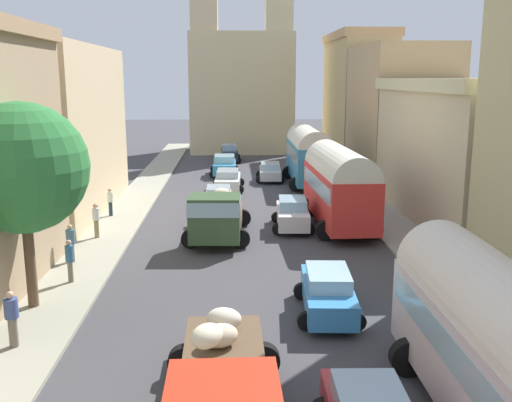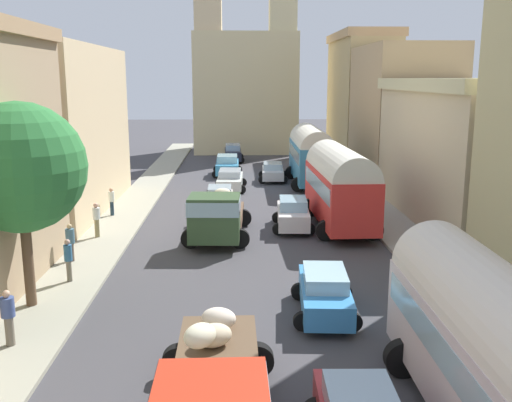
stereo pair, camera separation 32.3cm
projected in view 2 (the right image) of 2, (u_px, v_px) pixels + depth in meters
The scene contains 26 objects.
ground_plane at pixel (253, 212), 33.65m from camera, with size 154.00×154.00×0.00m, color #414044.
sidewalk_left at pixel (128, 212), 33.41m from camera, with size 2.50×70.00×0.14m, color #9D9A87.
sidewalk_right at pixel (376, 210), 33.86m from camera, with size 2.50×70.00×0.14m, color #9C988E.
building_left_2 at pixel (68, 130), 33.16m from camera, with size 4.23×14.25×9.46m.
building_right_2 at pixel (465, 151), 30.91m from camera, with size 6.29×14.54×7.67m.
building_right_3 at pixel (402, 114), 43.18m from camera, with size 5.96×10.59×10.05m.
building_right_4 at pixel (361, 97), 54.31m from camera, with size 5.04×11.85×11.82m.
distant_church at pixel (246, 80), 59.60m from camera, with size 10.60×6.53×21.71m.
parked_bus_0 at pixel (491, 345), 12.27m from camera, with size 3.26×8.27×3.86m.
parked_bus_1 at pixel (340, 184), 29.85m from camera, with size 3.45×8.18×4.21m.
parked_bus_2 at pixel (311, 153), 41.78m from camera, with size 3.32×8.36×4.25m.
cargo_truck_0 at pixel (214, 397), 11.91m from camera, with size 2.98×7.34×2.42m.
cargo_truck_1 at pixel (217, 215), 27.50m from camera, with size 3.35×6.85×2.50m.
car_0 at pixel (220, 199), 33.56m from camera, with size 2.15×3.68×1.52m.
car_1 at pixel (230, 180), 40.21m from camera, with size 2.37×4.41×1.43m.
car_2 at pixel (227, 165), 46.21m from camera, with size 2.39×4.16×1.64m.
car_3 at pixel (233, 153), 53.87m from camera, with size 2.16×4.23×1.62m.
car_5 at pixel (325, 292), 18.99m from camera, with size 2.31×4.20×1.52m.
car_6 at pixel (293, 214), 29.80m from camera, with size 2.28×4.00×1.62m.
car_7 at pixel (273, 172), 43.74m from camera, with size 2.28×3.81×1.39m.
pedestrian_0 at pixel (8, 316), 16.46m from camera, with size 0.45×0.45×1.81m.
pedestrian_1 at pixel (112, 201), 32.16m from camera, with size 0.44×0.44×1.70m.
pedestrian_2 at pixel (68, 259), 21.67m from camera, with size 0.35×0.35×1.79m.
pedestrian_3 at pixel (97, 219), 27.74m from camera, with size 0.49×0.49×1.83m.
pedestrian_4 at pixel (70, 241), 24.10m from camera, with size 0.48×0.48×1.75m.
roadside_tree_1 at pixel (20, 168), 18.62m from camera, with size 4.26×4.26×6.99m.
Camera 2 is at (-0.86, -5.76, 7.69)m, focal length 40.46 mm.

